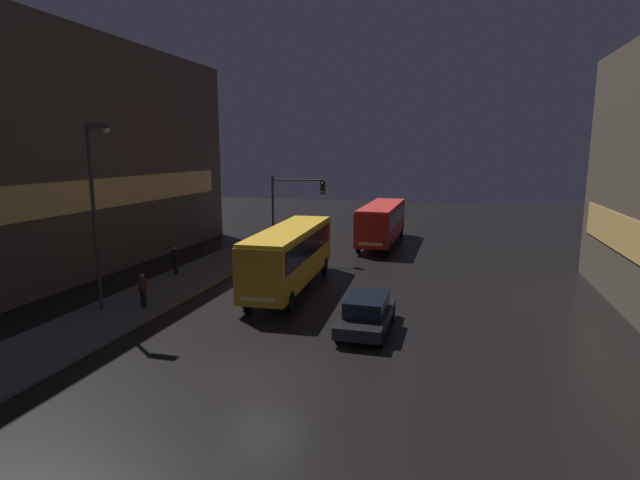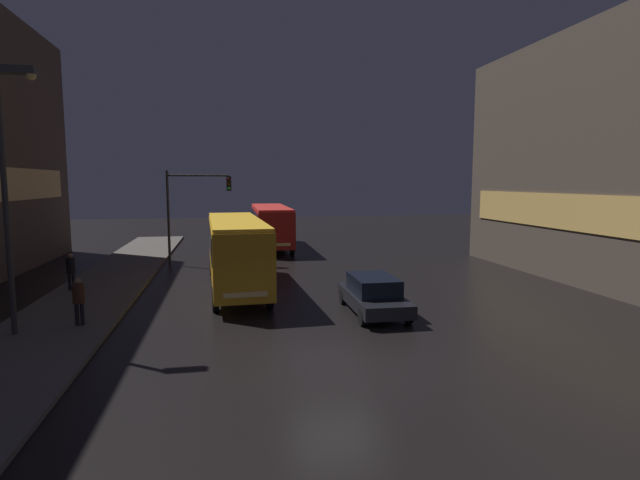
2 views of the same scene
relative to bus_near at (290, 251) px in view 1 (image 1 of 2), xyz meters
The scene contains 10 objects.
ground_plane 10.98m from the bus_near, 76.11° to the right, with size 120.00×120.00×0.00m, color black.
sidewalk_left 6.74m from the bus_near, behind, with size 4.00×48.00×0.15m.
building_left_tower 17.82m from the bus_near, behind, with size 10.07×25.70×14.48m.
bus_near is the anchor object (origin of this frame).
bus_far 15.04m from the bus_near, 78.70° to the left, with size 2.65×10.83×3.26m.
car_taxi 7.60m from the bus_near, 45.73° to the right, with size 1.97×4.69×1.48m.
pedestrian_near 7.65m from the bus_near, behind, with size 0.43×0.43×1.72m.
pedestrian_mid 7.93m from the bus_near, 134.78° to the right, with size 0.42×0.42×1.68m.
traffic_light_main 8.50m from the bus_near, 107.78° to the left, with size 3.94×0.35×5.85m.
street_lamp_sidewalk 10.22m from the bus_near, 138.61° to the right, with size 1.25×0.36×8.65m.
Camera 1 is at (6.04, -15.07, 7.57)m, focal length 28.00 mm.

